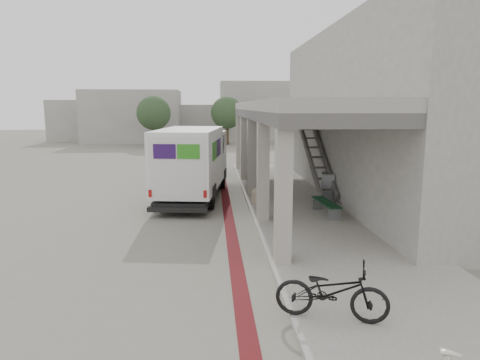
{
  "coord_description": "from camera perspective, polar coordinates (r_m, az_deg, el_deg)",
  "views": [
    {
      "loc": [
        0.43,
        -13.23,
        3.82
      ],
      "look_at": [
        1.29,
        -0.38,
        1.6
      ],
      "focal_mm": 32.0,
      "sensor_mm": 36.0,
      "label": 1
    }
  ],
  "objects": [
    {
      "name": "ground",
      "position": [
        13.78,
        -5.49,
        -6.36
      ],
      "size": [
        120.0,
        120.0,
        0.0
      ],
      "primitive_type": "plane",
      "color": "slate",
      "rests_on": "ground"
    },
    {
      "name": "bike_lane_stripe",
      "position": [
        15.71,
        -1.63,
        -4.27
      ],
      "size": [
        0.35,
        40.0,
        0.01
      ],
      "primitive_type": "cube",
      "color": "#531014",
      "rests_on": "ground"
    },
    {
      "name": "sidewalk",
      "position": [
        14.21,
        10.93,
        -5.74
      ],
      "size": [
        4.4,
        28.0,
        0.12
      ],
      "primitive_type": "cube",
      "color": "gray",
      "rests_on": "ground"
    },
    {
      "name": "transit_building",
      "position": [
        18.85,
        16.2,
        8.13
      ],
      "size": [
        7.6,
        17.0,
        7.0
      ],
      "color": "gray",
      "rests_on": "ground"
    },
    {
      "name": "distant_backdrop",
      "position": [
        49.24,
        -7.71,
        8.41
      ],
      "size": [
        28.0,
        10.0,
        6.5
      ],
      "color": "gray",
      "rests_on": "ground"
    },
    {
      "name": "tree_left",
      "position": [
        41.59,
        -11.45,
        8.72
      ],
      "size": [
        3.2,
        3.2,
        4.8
      ],
      "color": "#38281C",
      "rests_on": "ground"
    },
    {
      "name": "tree_mid",
      "position": [
        43.26,
        -1.75,
        8.94
      ],
      "size": [
        3.2,
        3.2,
        4.8
      ],
      "color": "#38281C",
      "rests_on": "ground"
    },
    {
      "name": "tree_right",
      "position": [
        43.31,
        9.06,
        8.83
      ],
      "size": [
        3.2,
        3.2,
        4.8
      ],
      "color": "#38281C",
      "rests_on": "ground"
    },
    {
      "name": "fedex_truck",
      "position": [
        17.85,
        -6.27,
        2.5
      ],
      "size": [
        2.99,
        7.14,
        2.96
      ],
      "rotation": [
        0.0,
        0.0,
        -0.13
      ],
      "color": "black",
      "rests_on": "ground"
    },
    {
      "name": "bench",
      "position": [
        15.12,
        11.38,
        -3.31
      ],
      "size": [
        0.58,
        1.96,
        0.45
      ],
      "rotation": [
        0.0,
        0.0,
        0.09
      ],
      "color": "slate",
      "rests_on": "sidewalk"
    },
    {
      "name": "bollard_near",
      "position": [
        10.71,
        5.55,
        -8.71
      ],
      "size": [
        0.42,
        0.42,
        0.63
      ],
      "color": "gray",
      "rests_on": "sidewalk"
    },
    {
      "name": "bollard_far",
      "position": [
        16.56,
        2.17,
        -2.1
      ],
      "size": [
        0.39,
        0.39,
        0.59
      ],
      "color": "gray",
      "rests_on": "sidewalk"
    },
    {
      "name": "utility_cabinet",
      "position": [
        17.24,
        11.62,
        -0.93
      ],
      "size": [
        0.65,
        0.77,
        1.11
      ],
      "primitive_type": "cube",
      "rotation": [
        0.0,
        0.0,
        -0.25
      ],
      "color": "slate",
      "rests_on": "sidewalk"
    },
    {
      "name": "bicycle_black",
      "position": [
        7.88,
        12.12,
        -14.29
      ],
      "size": [
        2.09,
        1.26,
        1.03
      ],
      "primitive_type": "imported",
      "rotation": [
        0.0,
        0.0,
        1.26
      ],
      "color": "black",
      "rests_on": "sidewalk"
    }
  ]
}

